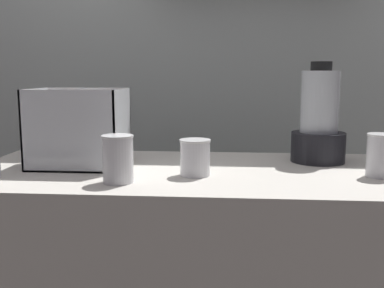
% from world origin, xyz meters
% --- Properties ---
extents(back_wall_unit, '(2.60, 0.24, 2.50)m').
position_xyz_m(back_wall_unit, '(0.00, 0.77, 1.26)').
color(back_wall_unit, silver).
rests_on(back_wall_unit, ground_plane).
extents(carrot_display_bin, '(0.29, 0.22, 0.25)m').
position_xyz_m(carrot_display_bin, '(-0.37, 0.03, 0.98)').
color(carrot_display_bin, white).
rests_on(carrot_display_bin, counter).
extents(blender_pitcher, '(0.18, 0.18, 0.33)m').
position_xyz_m(blender_pitcher, '(0.41, 0.16, 1.03)').
color(blender_pitcher, black).
rests_on(blender_pitcher, counter).
extents(juice_cup_orange_left, '(0.09, 0.09, 0.13)m').
position_xyz_m(juice_cup_orange_left, '(-0.19, -0.19, 0.96)').
color(juice_cup_orange_left, white).
rests_on(juice_cup_orange_left, counter).
extents(juice_cup_beet_middle, '(0.09, 0.09, 0.11)m').
position_xyz_m(juice_cup_beet_middle, '(0.02, -0.08, 0.95)').
color(juice_cup_beet_middle, white).
rests_on(juice_cup_beet_middle, counter).
extents(juice_cup_mango_right, '(0.08, 0.08, 0.13)m').
position_xyz_m(juice_cup_mango_right, '(0.55, -0.06, 0.96)').
color(juice_cup_mango_right, white).
rests_on(juice_cup_mango_right, counter).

